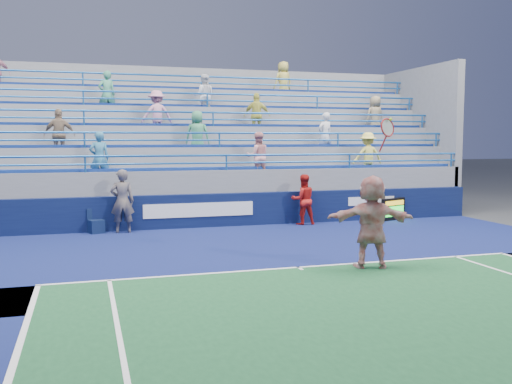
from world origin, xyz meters
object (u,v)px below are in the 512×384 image
object	(u,v)px
ball_girl	(303,200)
line_judge	(122,201)
tennis_player	(372,222)
serve_speed_board	(393,209)
judge_chair	(96,226)

from	to	relation	value
ball_girl	line_judge	bearing A→B (deg)	3.37
tennis_player	serve_speed_board	bearing A→B (deg)	56.25
judge_chair	line_judge	size ratio (longest dim) A/B	0.38
line_judge	judge_chair	bearing A→B (deg)	-8.72
serve_speed_board	judge_chair	world-z (taller)	serve_speed_board
judge_chair	line_judge	bearing A→B (deg)	-11.25
serve_speed_board	judge_chair	bearing A→B (deg)	179.33
tennis_player	line_judge	size ratio (longest dim) A/B	1.70
judge_chair	ball_girl	distance (m)	6.77
tennis_player	ball_girl	world-z (taller)	tennis_player
judge_chair	tennis_player	size ratio (longest dim) A/B	0.22
serve_speed_board	line_judge	distance (m)	9.40
tennis_player	ball_girl	bearing A→B (deg)	81.82
serve_speed_board	judge_chair	size ratio (longest dim) A/B	1.48
tennis_player	line_judge	xyz separation A→B (m)	(-5.01, 6.51, -0.06)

